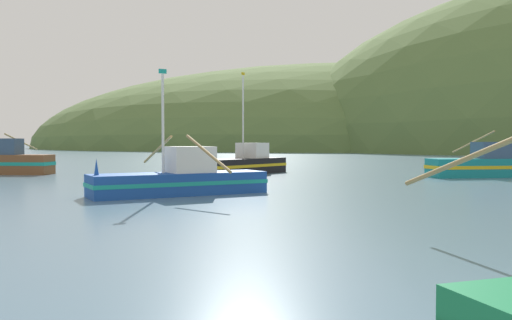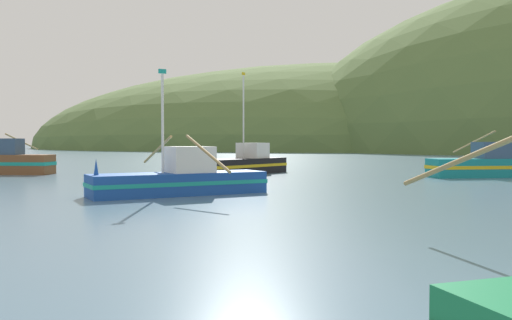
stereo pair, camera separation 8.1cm
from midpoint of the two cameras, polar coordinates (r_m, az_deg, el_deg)
hill_mid_left at (r=199.07m, az=7.39°, el=1.30°), size 219.37×175.50×57.78m
fishing_boat_blue at (r=24.22m, az=-8.17°, el=-2.03°), size 7.60×7.71×5.61m
fishing_boat_teal at (r=39.58m, az=24.86°, el=-0.49°), size 10.31×11.95×5.44m
fishing_boat_black at (r=39.41m, az=-1.38°, el=-0.42°), size 5.23×8.15×7.51m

